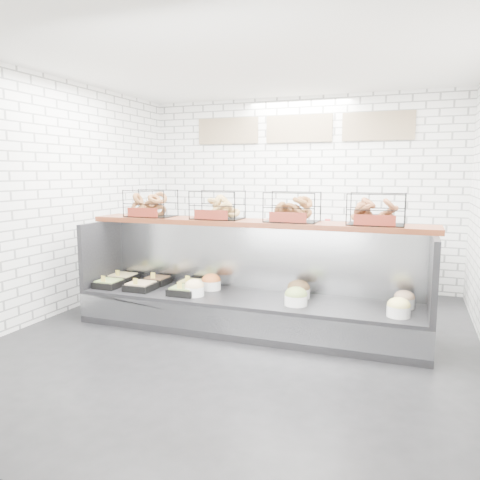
% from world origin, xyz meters
% --- Properties ---
extents(ground, '(5.50, 5.50, 0.00)m').
position_xyz_m(ground, '(0.00, 0.00, 0.00)').
color(ground, black).
rests_on(ground, ground).
extents(room_shell, '(5.02, 5.51, 3.01)m').
position_xyz_m(room_shell, '(0.00, 0.60, 2.06)').
color(room_shell, white).
rests_on(room_shell, ground).
extents(display_case, '(4.00, 0.90, 1.20)m').
position_xyz_m(display_case, '(-0.02, 0.34, 0.33)').
color(display_case, black).
rests_on(display_case, ground).
extents(bagel_shelf, '(4.10, 0.50, 0.40)m').
position_xyz_m(bagel_shelf, '(-0.00, 0.52, 1.38)').
color(bagel_shelf, '#4C1F10').
rests_on(bagel_shelf, display_case).
extents(prep_counter, '(4.00, 0.60, 1.20)m').
position_xyz_m(prep_counter, '(-0.01, 2.43, 0.47)').
color(prep_counter, '#93969B').
rests_on(prep_counter, ground).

